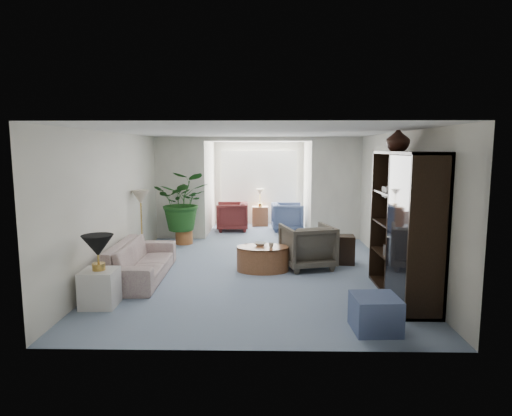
{
  "coord_description": "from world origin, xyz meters",
  "views": [
    {
      "loc": [
        0.15,
        -7.54,
        2.21
      ],
      "look_at": [
        0.0,
        0.6,
        1.1
      ],
      "focal_mm": 30.51,
      "sensor_mm": 36.0,
      "label": 1
    }
  ],
  "objects_px": {
    "framed_picture": "(400,179)",
    "coffee_bowl": "(260,244)",
    "plant_pot": "(184,237)",
    "sunroom_table": "(260,216)",
    "table_lamp": "(98,246)",
    "side_table_dark": "(342,250)",
    "wingback_chair": "(307,246)",
    "end_table": "(100,288)",
    "sunroom_chair_blue": "(287,217)",
    "ottoman": "(375,313)",
    "cabinet_urn": "(398,139)",
    "sofa": "(141,260)",
    "sunroom_chair_maroon": "(232,216)",
    "coffee_cup": "(271,245)",
    "entertainment_cabinet": "(404,226)",
    "floor_lamp": "(141,197)",
    "coffee_table": "(263,259)"
  },
  "relations": [
    {
      "from": "framed_picture",
      "to": "coffee_bowl",
      "type": "relative_size",
      "value": 2.33
    },
    {
      "from": "sofa",
      "to": "end_table",
      "type": "relative_size",
      "value": 4.08
    },
    {
      "from": "plant_pot",
      "to": "floor_lamp",
      "type": "bearing_deg",
      "value": -113.91
    },
    {
      "from": "sofa",
      "to": "sunroom_table",
      "type": "xyz_separation_m",
      "value": [
        2.0,
        5.19,
        -0.03
      ]
    },
    {
      "from": "ottoman",
      "to": "sunroom_chair_maroon",
      "type": "distance_m",
      "value": 6.93
    },
    {
      "from": "sunroom_table",
      "to": "wingback_chair",
      "type": "bearing_deg",
      "value": -78.25
    },
    {
      "from": "end_table",
      "to": "plant_pot",
      "type": "height_order",
      "value": "end_table"
    },
    {
      "from": "sunroom_chair_maroon",
      "to": "sunroom_table",
      "type": "height_order",
      "value": "sunroom_chair_maroon"
    },
    {
      "from": "coffee_cup",
      "to": "cabinet_urn",
      "type": "distance_m",
      "value": 2.8
    },
    {
      "from": "framed_picture",
      "to": "sofa",
      "type": "xyz_separation_m",
      "value": [
        -4.42,
        -0.21,
        -1.39
      ]
    },
    {
      "from": "sofa",
      "to": "ottoman",
      "type": "bearing_deg",
      "value": -122.82
    },
    {
      "from": "plant_pot",
      "to": "sunroom_table",
      "type": "relative_size",
      "value": 0.72
    },
    {
      "from": "ottoman",
      "to": "plant_pot",
      "type": "xyz_separation_m",
      "value": [
        -3.24,
        4.86,
        -0.06
      ]
    },
    {
      "from": "framed_picture",
      "to": "sunroom_chair_blue",
      "type": "xyz_separation_m",
      "value": [
        -1.67,
        4.23,
        -1.32
      ]
    },
    {
      "from": "entertainment_cabinet",
      "to": "sunroom_chair_maroon",
      "type": "distance_m",
      "value": 6.1
    },
    {
      "from": "sofa",
      "to": "sunroom_chair_blue",
      "type": "bearing_deg",
      "value": -33.22
    },
    {
      "from": "sunroom_chair_blue",
      "to": "wingback_chair",
      "type": "bearing_deg",
      "value": -179.6
    },
    {
      "from": "end_table",
      "to": "sunroom_chair_blue",
      "type": "bearing_deg",
      "value": 62.97
    },
    {
      "from": "framed_picture",
      "to": "end_table",
      "type": "bearing_deg",
      "value": -161.37
    },
    {
      "from": "coffee_cup",
      "to": "wingback_chair",
      "type": "xyz_separation_m",
      "value": [
        0.68,
        0.34,
        -0.08
      ]
    },
    {
      "from": "framed_picture",
      "to": "sunroom_chair_maroon",
      "type": "bearing_deg",
      "value": 126.91
    },
    {
      "from": "end_table",
      "to": "side_table_dark",
      "type": "distance_m",
      "value": 4.51
    },
    {
      "from": "coffee_cup",
      "to": "coffee_bowl",
      "type": "bearing_deg",
      "value": 135.0
    },
    {
      "from": "table_lamp",
      "to": "entertainment_cabinet",
      "type": "relative_size",
      "value": 0.2
    },
    {
      "from": "plant_pot",
      "to": "sofa",
      "type": "bearing_deg",
      "value": -95.08
    },
    {
      "from": "coffee_bowl",
      "to": "entertainment_cabinet",
      "type": "relative_size",
      "value": 0.1
    },
    {
      "from": "side_table_dark",
      "to": "entertainment_cabinet",
      "type": "relative_size",
      "value": 0.25
    },
    {
      "from": "ottoman",
      "to": "sunroom_chair_maroon",
      "type": "xyz_separation_m",
      "value": [
        -2.23,
        6.56,
        0.17
      ]
    },
    {
      "from": "sunroom_table",
      "to": "end_table",
      "type": "bearing_deg",
      "value": -108.61
    },
    {
      "from": "side_table_dark",
      "to": "plant_pot",
      "type": "relative_size",
      "value": 1.38
    },
    {
      "from": "sunroom_chair_blue",
      "to": "sunroom_table",
      "type": "distance_m",
      "value": 1.07
    },
    {
      "from": "end_table",
      "to": "table_lamp",
      "type": "xyz_separation_m",
      "value": [
        0.0,
        0.0,
        0.61
      ]
    },
    {
      "from": "ottoman",
      "to": "sunroom_chair_maroon",
      "type": "relative_size",
      "value": 0.64
    },
    {
      "from": "coffee_cup",
      "to": "wingback_chair",
      "type": "bearing_deg",
      "value": 26.22
    },
    {
      "from": "table_lamp",
      "to": "side_table_dark",
      "type": "relative_size",
      "value": 0.8
    },
    {
      "from": "end_table",
      "to": "ottoman",
      "type": "xyz_separation_m",
      "value": [
        3.68,
        -0.77,
        -0.04
      ]
    },
    {
      "from": "framed_picture",
      "to": "entertainment_cabinet",
      "type": "xyz_separation_m",
      "value": [
        -0.23,
        -1.08,
        -0.61
      ]
    },
    {
      "from": "table_lamp",
      "to": "framed_picture",
      "type": "bearing_deg",
      "value": 18.63
    },
    {
      "from": "floor_lamp",
      "to": "sunroom_table",
      "type": "distance_m",
      "value": 4.59
    },
    {
      "from": "coffee_cup",
      "to": "ottoman",
      "type": "xyz_separation_m",
      "value": [
        1.23,
        -2.51,
        -0.28
      ]
    },
    {
      "from": "ottoman",
      "to": "sunroom_chair_blue",
      "type": "relative_size",
      "value": 0.65
    },
    {
      "from": "sofa",
      "to": "entertainment_cabinet",
      "type": "xyz_separation_m",
      "value": [
        4.19,
        -0.87,
        0.78
      ]
    },
    {
      "from": "end_table",
      "to": "coffee_bowl",
      "type": "bearing_deg",
      "value": 40.81
    },
    {
      "from": "end_table",
      "to": "side_table_dark",
      "type": "bearing_deg",
      "value": 31.82
    },
    {
      "from": "table_lamp",
      "to": "cabinet_urn",
      "type": "relative_size",
      "value": 1.16
    },
    {
      "from": "end_table",
      "to": "floor_lamp",
      "type": "xyz_separation_m",
      "value": [
        -0.16,
        2.73,
        0.99
      ]
    },
    {
      "from": "cabinet_urn",
      "to": "wingback_chair",
      "type": "bearing_deg",
      "value": 139.21
    },
    {
      "from": "coffee_table",
      "to": "end_table",
      "type": "bearing_deg",
      "value": -141.3
    },
    {
      "from": "sunroom_chair_blue",
      "to": "sunroom_table",
      "type": "xyz_separation_m",
      "value": [
        -0.75,
        0.75,
        -0.1
      ]
    },
    {
      "from": "coffee_table",
      "to": "side_table_dark",
      "type": "relative_size",
      "value": 1.72
    }
  ]
}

